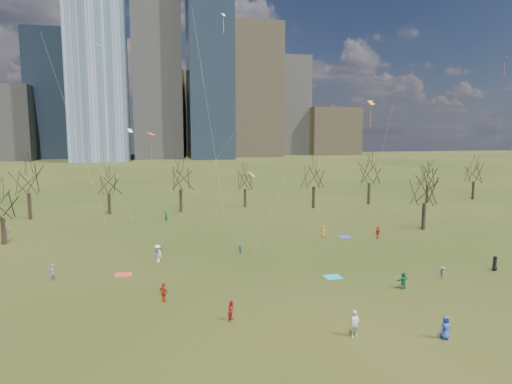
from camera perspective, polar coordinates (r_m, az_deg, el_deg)
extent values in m
plane|color=black|center=(43.21, 3.61, -11.32)|extent=(500.00, 500.00, 0.00)
cube|color=slate|center=(234.71, -19.32, 18.24)|extent=(26.00, 26.00, 118.00)
cube|color=slate|center=(246.49, -12.33, 15.24)|extent=(24.00, 24.00, 95.00)
cube|color=#384C66|center=(239.17, -5.81, 16.82)|extent=(22.00, 22.00, 105.00)
cube|color=#726347|center=(261.35, -0.30, 12.43)|extent=(28.00, 28.00, 72.00)
cube|color=#384C66|center=(264.29, -23.82, 10.98)|extent=(25.00, 25.00, 65.00)
cube|color=slate|center=(281.70, 4.08, 10.63)|extent=(22.00, 22.00, 58.00)
cube|color=#726347|center=(279.85, -9.57, 9.54)|extent=(30.00, 30.00, 48.00)
cube|color=#726347|center=(284.90, 9.21, 7.50)|extent=(30.00, 28.00, 28.00)
cylinder|color=black|center=(81.40, -26.44, -1.59)|extent=(0.55, 0.55, 4.28)
cylinder|color=black|center=(81.43, -17.87, -1.39)|extent=(0.52, 0.52, 3.60)
cylinder|color=black|center=(80.21, -9.37, -1.09)|extent=(0.54, 0.54, 4.05)
cylinder|color=black|center=(84.75, -1.37, -0.76)|extent=(0.51, 0.51, 3.38)
cylinder|color=black|center=(84.14, 7.21, -0.68)|extent=(0.54, 0.54, 3.96)
cylinder|color=black|center=(90.70, 13.92, -0.19)|extent=(0.54, 0.54, 4.14)
cylinder|color=black|center=(95.89, 20.60, -0.23)|extent=(0.52, 0.52, 3.51)
cylinder|color=black|center=(104.50, 25.50, 0.19)|extent=(0.53, 0.53, 3.74)
cylinder|color=black|center=(65.03, -29.03, -4.29)|extent=(0.51, 0.51, 3.38)
cylinder|color=black|center=(69.54, 20.23, -2.89)|extent=(0.53, 0.53, 3.83)
cube|color=teal|center=(45.47, 9.60, -10.43)|extent=(1.60, 1.50, 0.03)
cube|color=#293FC0|center=(62.25, 11.08, -5.53)|extent=(1.60, 1.50, 0.03)
cube|color=#C13D26|center=(47.36, -16.25, -9.89)|extent=(1.60, 1.50, 0.03)
imported|color=#2641A6|center=(34.66, 22.61, -15.39)|extent=(0.88, 0.67, 1.61)
imported|color=silver|center=(33.20, 12.29, -15.78)|extent=(0.78, 0.63, 1.85)
imported|color=red|center=(35.04, -3.00, -14.57)|extent=(0.90, 0.96, 1.57)
imported|color=slate|center=(47.57, 22.30, -9.33)|extent=(0.49, 0.81, 1.23)
imported|color=red|center=(39.15, -11.44, -12.22)|extent=(0.97, 0.98, 1.66)
imported|color=#176A4E|center=(43.56, 17.93, -10.46)|extent=(1.50, 0.85, 1.54)
imported|color=black|center=(52.55, 27.70, -7.89)|extent=(0.86, 0.72, 1.51)
imported|color=#9754A9|center=(47.65, -24.14, -9.18)|extent=(0.52, 0.66, 1.58)
imported|color=#213F92|center=(52.87, -2.03, -7.22)|extent=(0.47, 0.55, 0.97)
imported|color=silver|center=(50.66, -12.21, -7.51)|extent=(1.31, 1.40, 1.90)
imported|color=red|center=(62.14, 14.96, -4.92)|extent=(1.02, 0.80, 1.61)
imported|color=slate|center=(67.25, -28.84, -4.56)|extent=(1.07, 1.82, 1.87)
imported|color=orange|center=(61.48, 8.42, -4.88)|extent=(0.59, 0.83, 1.61)
imported|color=#18703E|center=(72.34, -11.15, -2.97)|extent=(0.79, 0.78, 1.84)
plane|color=red|center=(47.67, -12.99, 7.11)|extent=(1.18, 1.18, 0.28)
cylinder|color=silver|center=(43.69, -8.25, -0.94)|extent=(6.87, 9.20, 12.36)
cylinder|color=red|center=(47.71, -12.93, 5.18)|extent=(0.04, 0.04, 2.70)
plane|color=silver|center=(63.96, -4.09, 21.25)|extent=(0.77, 0.72, 0.41)
cylinder|color=silver|center=(60.21, -5.81, 8.76)|extent=(4.43, 3.35, 27.72)
cylinder|color=silver|center=(63.68, -4.08, 20.17)|extent=(0.04, 0.04, 2.10)
plane|color=#3283D7|center=(64.68, -19.07, 17.02)|extent=(1.15, 1.20, 0.48)
cylinder|color=silver|center=(60.73, -21.51, 6.33)|extent=(5.51, 6.76, 23.64)
plane|color=#FAA615|center=(66.47, 14.20, 10.78)|extent=(1.15, 0.99, 0.62)
cylinder|color=silver|center=(64.06, 15.21, 3.46)|extent=(0.28, 5.65, 16.56)
cylinder|color=#FAA615|center=(66.39, 14.15, 9.23)|extent=(0.04, 0.04, 3.00)
plane|color=yellow|center=(46.10, -0.53, 2.22)|extent=(0.84, 0.91, 0.49)
cylinder|color=silver|center=(45.27, 1.54, -3.18)|extent=(2.57, 3.57, 8.29)
plane|color=#E654AB|center=(73.37, 28.71, 14.66)|extent=(1.06, 1.06, 0.50)
cylinder|color=#E654AB|center=(73.18, 28.64, 13.53)|extent=(0.04, 0.04, 2.40)
plane|color=white|center=(66.12, -15.46, 7.41)|extent=(1.04, 0.96, 0.50)
cylinder|color=silver|center=(63.75, -18.23, 1.59)|extent=(6.39, 5.84, 12.71)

